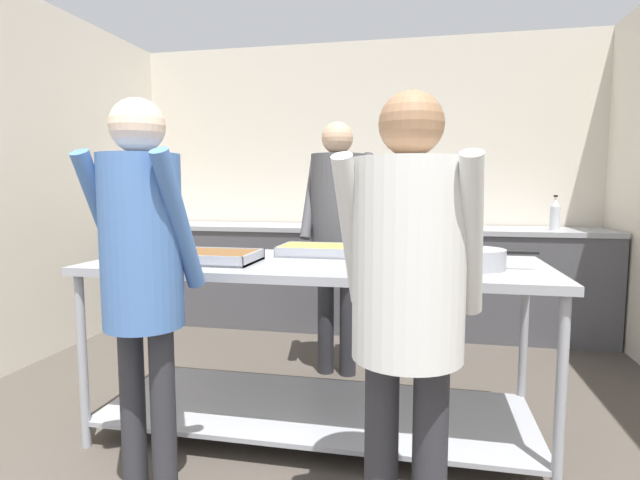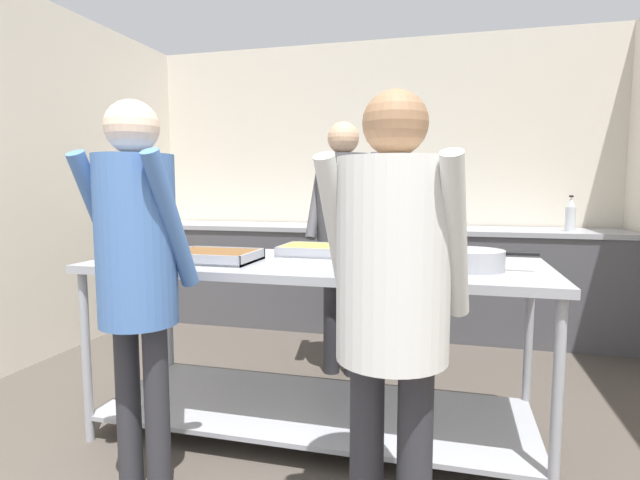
{
  "view_description": "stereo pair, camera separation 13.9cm",
  "coord_description": "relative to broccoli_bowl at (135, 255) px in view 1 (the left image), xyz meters",
  "views": [
    {
      "loc": [
        0.6,
        -0.52,
        1.28
      ],
      "look_at": [
        0.08,
        2.03,
        1.01
      ],
      "focal_mm": 28.0,
      "sensor_mm": 36.0,
      "label": 1
    },
    {
      "loc": [
        0.74,
        -0.49,
        1.28
      ],
      "look_at": [
        0.08,
        2.03,
        1.01
      ],
      "focal_mm": 28.0,
      "sensor_mm": 36.0,
      "label": 2
    }
  ],
  "objects": [
    {
      "name": "wall_rear",
      "position": [
        0.78,
        2.64,
        0.38
      ],
      "size": [
        4.45,
        0.06,
        2.65
      ],
      "color": "beige",
      "rests_on": "ground_plane"
    },
    {
      "name": "back_counter",
      "position": [
        0.78,
        2.27,
        -0.48
      ],
      "size": [
        4.29,
        0.65,
        0.93
      ],
      "color": "#4C4C51",
      "rests_on": "ground_plane"
    },
    {
      "name": "serving_counter",
      "position": [
        0.86,
        0.25,
        -0.34
      ],
      "size": [
        2.27,
        0.86,
        0.91
      ],
      "color": "#9EA0A8",
      "rests_on": "ground_plane"
    },
    {
      "name": "broccoli_bowl",
      "position": [
        0.0,
        0.0,
        0.0
      ],
      "size": [
        0.23,
        0.23,
        0.11
      ],
      "color": "silver",
      "rests_on": "serving_counter"
    },
    {
      "name": "serving_tray_roast",
      "position": [
        0.36,
        0.13,
        -0.02
      ],
      "size": [
        0.43,
        0.33,
        0.05
      ],
      "color": "#9EA0A8",
      "rests_on": "serving_counter"
    },
    {
      "name": "serving_tray_vegetables",
      "position": [
        0.84,
        0.5,
        -0.02
      ],
      "size": [
        0.47,
        0.32,
        0.05
      ],
      "color": "#9EA0A8",
      "rests_on": "serving_counter"
    },
    {
      "name": "plate_stack",
      "position": [
        1.24,
        0.19,
        -0.01
      ],
      "size": [
        0.26,
        0.26,
        0.07
      ],
      "color": "white",
      "rests_on": "serving_counter"
    },
    {
      "name": "sauce_pan",
      "position": [
        1.62,
        0.19,
        0.01
      ],
      "size": [
        0.44,
        0.3,
        0.09
      ],
      "color": "#9EA0A8",
      "rests_on": "serving_counter"
    },
    {
      "name": "guest_serving_left",
      "position": [
        1.34,
        -0.56,
        0.02
      ],
      "size": [
        0.5,
        0.37,
        1.59
      ],
      "color": "#2D2D33",
      "rests_on": "ground_plane"
    },
    {
      "name": "guest_serving_right",
      "position": [
        0.32,
        -0.45,
        0.06
      ],
      "size": [
        0.42,
        0.33,
        1.62
      ],
      "color": "#2D2D33",
      "rests_on": "ground_plane"
    },
    {
      "name": "cook_behind_counter",
      "position": [
        0.82,
        1.09,
        0.11
      ],
      "size": [
        0.47,
        0.36,
        1.71
      ],
      "color": "#2D2D33",
      "rests_on": "ground_plane"
    },
    {
      "name": "water_bottle",
      "position": [
        2.44,
        2.18,
        0.11
      ],
      "size": [
        0.08,
        0.08,
        0.29
      ],
      "color": "silver",
      "rests_on": "back_counter"
    }
  ]
}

